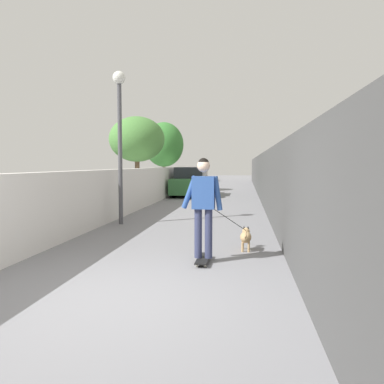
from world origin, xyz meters
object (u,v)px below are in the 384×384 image
car_near (191,182)px  dog (246,236)px  tree_left_near (137,139)px  lamp_post (120,120)px  tree_left_mid (164,145)px  skateboard (203,259)px  person_skateboarder (203,200)px

car_near → dog: bearing=-167.3°
tree_left_near → dog: 11.52m
lamp_post → car_near: 10.29m
tree_left_mid → car_near: bearing=-145.6°
tree_left_mid → dog: bearing=-162.5°
dog → tree_left_mid: bearing=17.5°
tree_left_near → skateboard: tree_left_near is taller
skateboard → person_skateboarder: size_ratio=0.47×
tree_left_near → dog: tree_left_near is taller
tree_left_near → lamp_post: 7.32m
dog → person_skateboarder: bearing=145.7°
tree_left_mid → skateboard: (-17.09, -4.31, -2.84)m
skateboard → car_near: size_ratio=0.19×
tree_left_near → skateboard: (-11.09, -4.33, -2.79)m
tree_left_near → skateboard: size_ratio=4.88×
dog → car_near: car_near is taller
lamp_post → skateboard: 5.60m
tree_left_mid → skateboard: 17.85m
tree_left_mid → lamp_post: size_ratio=1.01×
dog → car_near: 13.23m
skateboard → dog: 1.30m
lamp_post → tree_left_near: bearing=12.3°
car_near → person_skateboarder: bearing=-171.2°
tree_left_mid → person_skateboarder: size_ratio=2.50×
person_skateboarder → dog: (1.06, -0.72, -0.82)m
lamp_post → car_near: lamp_post is taller
tree_left_near → car_near: 4.19m
person_skateboarder → car_near: (13.97, 2.17, -0.38)m
tree_left_mid → car_near: tree_left_mid is taller
person_skateboarder → dog: 1.53m
person_skateboarder → car_near: size_ratio=0.41×
tree_left_near → tree_left_mid: 6.00m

